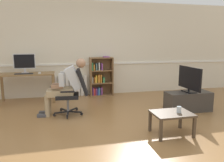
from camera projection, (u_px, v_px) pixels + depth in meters
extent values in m
plane|color=olive|center=(115.00, 126.00, 4.03)|extent=(18.00, 18.00, 0.00)
cube|color=beige|center=(93.00, 49.00, 6.34)|extent=(12.00, 0.10, 2.70)
cube|color=white|center=(93.00, 64.00, 6.35)|extent=(12.00, 0.03, 0.05)
cube|color=olive|center=(53.00, 89.00, 5.54)|extent=(0.06, 0.06, 0.72)
cube|color=olive|center=(54.00, 86.00, 6.01)|extent=(0.06, 0.06, 0.72)
cube|color=olive|center=(2.00, 88.00, 5.71)|extent=(0.06, 0.06, 0.72)
cube|color=olive|center=(26.00, 74.00, 5.56)|extent=(1.39, 0.56, 0.04)
cube|color=silver|center=(25.00, 73.00, 5.60)|extent=(0.18, 0.14, 0.01)
cube|color=silver|center=(25.00, 71.00, 5.61)|extent=(0.04, 0.02, 0.10)
cube|color=silver|center=(24.00, 61.00, 5.57)|extent=(0.54, 0.02, 0.38)
cube|color=black|center=(24.00, 61.00, 5.56)|extent=(0.50, 0.00, 0.34)
cube|color=black|center=(24.00, 74.00, 5.41)|extent=(0.43, 0.12, 0.02)
cube|color=white|center=(40.00, 73.00, 5.51)|extent=(0.06, 0.10, 0.03)
cube|color=brown|center=(91.00, 77.00, 6.23)|extent=(0.03, 0.28, 1.11)
cube|color=brown|center=(112.00, 76.00, 6.37)|extent=(0.03, 0.28, 1.11)
cube|color=brown|center=(101.00, 76.00, 6.44)|extent=(0.63, 0.02, 1.11)
cube|color=brown|center=(102.00, 95.00, 6.40)|extent=(0.60, 0.28, 0.03)
cube|color=brown|center=(101.00, 83.00, 6.33)|extent=(0.60, 0.28, 0.03)
cube|color=brown|center=(101.00, 70.00, 6.27)|extent=(0.60, 0.28, 0.03)
cube|color=brown|center=(101.00, 58.00, 6.21)|extent=(0.60, 0.28, 0.03)
cube|color=#89428E|center=(93.00, 91.00, 6.30)|extent=(0.03, 0.19, 0.23)
cube|color=beige|center=(92.00, 80.00, 6.27)|extent=(0.03, 0.19, 0.16)
cube|color=#38844C|center=(92.00, 66.00, 6.20)|extent=(0.04, 0.19, 0.21)
cube|color=red|center=(94.00, 92.00, 6.31)|extent=(0.05, 0.19, 0.20)
cube|color=orange|center=(95.00, 80.00, 6.26)|extent=(0.03, 0.19, 0.17)
cube|color=orange|center=(94.00, 67.00, 6.22)|extent=(0.04, 0.19, 0.16)
cube|color=#89428E|center=(96.00, 91.00, 6.36)|extent=(0.04, 0.19, 0.20)
cube|color=gold|center=(96.00, 79.00, 6.27)|extent=(0.04, 0.19, 0.21)
cube|color=#6699A3|center=(96.00, 67.00, 6.21)|extent=(0.03, 0.19, 0.19)
cube|color=#2D519E|center=(98.00, 91.00, 6.35)|extent=(0.05, 0.19, 0.19)
cube|color=orange|center=(99.00, 79.00, 6.29)|extent=(0.05, 0.19, 0.23)
cube|color=white|center=(99.00, 66.00, 6.22)|extent=(0.03, 0.19, 0.22)
cube|color=#6699A3|center=(99.00, 91.00, 6.37)|extent=(0.03, 0.19, 0.21)
cube|color=orange|center=(101.00, 79.00, 6.29)|extent=(0.04, 0.19, 0.23)
cube|color=#89428E|center=(102.00, 67.00, 6.24)|extent=(0.03, 0.19, 0.19)
cube|color=#89428E|center=(101.00, 91.00, 6.39)|extent=(0.05, 0.19, 0.21)
cube|color=#38844C|center=(103.00, 80.00, 6.31)|extent=(0.05, 0.19, 0.15)
cube|color=#89428E|center=(106.00, 57.00, 6.26)|extent=(0.16, 0.22, 0.02)
cube|color=white|center=(56.00, 87.00, 6.17)|extent=(0.08, 0.08, 0.59)
cube|color=white|center=(60.00, 87.00, 6.19)|extent=(0.08, 0.08, 0.59)
cube|color=white|center=(64.00, 86.00, 6.22)|extent=(0.08, 0.08, 0.59)
cube|color=white|center=(67.00, 86.00, 6.24)|extent=(0.08, 0.08, 0.59)
cube|color=white|center=(71.00, 86.00, 6.27)|extent=(0.08, 0.08, 0.59)
cube|color=white|center=(75.00, 86.00, 6.29)|extent=(0.08, 0.08, 0.59)
cube|color=white|center=(78.00, 86.00, 6.31)|extent=(0.08, 0.08, 0.59)
cube|color=white|center=(82.00, 86.00, 6.34)|extent=(0.08, 0.08, 0.59)
cube|color=white|center=(86.00, 85.00, 6.36)|extent=(0.08, 0.08, 0.59)
cube|color=black|center=(68.00, 114.00, 4.54)|extent=(0.07, 0.30, 0.02)
cylinder|color=black|center=(67.00, 118.00, 4.40)|extent=(0.03, 0.06, 0.06)
cube|color=black|center=(75.00, 112.00, 4.66)|extent=(0.29, 0.15, 0.02)
cylinder|color=black|center=(82.00, 114.00, 4.64)|extent=(0.06, 0.04, 0.06)
cube|color=black|center=(73.00, 110.00, 4.82)|extent=(0.23, 0.25, 0.02)
cylinder|color=black|center=(77.00, 109.00, 4.96)|extent=(0.05, 0.06, 0.06)
cube|color=black|center=(65.00, 110.00, 4.80)|extent=(0.18, 0.28, 0.02)
cylinder|color=black|center=(61.00, 110.00, 4.91)|extent=(0.05, 0.06, 0.06)
cube|color=black|center=(61.00, 112.00, 4.63)|extent=(0.30, 0.10, 0.02)
cylinder|color=black|center=(54.00, 115.00, 4.57)|extent=(0.06, 0.03, 0.06)
cylinder|color=gray|center=(68.00, 104.00, 4.66)|extent=(0.05, 0.05, 0.30)
cube|color=black|center=(68.00, 96.00, 4.63)|extent=(0.50, 0.50, 0.07)
cube|color=black|center=(82.00, 82.00, 4.62)|extent=(0.27, 0.46, 0.55)
cube|color=black|center=(69.00, 87.00, 4.86)|extent=(0.28, 0.07, 0.03)
cube|color=black|center=(67.00, 92.00, 4.35)|extent=(0.28, 0.07, 0.03)
cube|color=tan|center=(67.00, 91.00, 4.61)|extent=(0.29, 0.36, 0.14)
cube|color=silver|center=(74.00, 78.00, 4.58)|extent=(0.42, 0.38, 0.52)
sphere|color=#A87A5B|center=(81.00, 63.00, 4.55)|extent=(0.20, 0.20, 0.20)
cube|color=black|center=(54.00, 87.00, 4.56)|extent=(0.15, 0.05, 0.02)
cube|color=tan|center=(58.00, 92.00, 4.69)|extent=(0.43, 0.17, 0.13)
cylinder|color=tan|center=(49.00, 104.00, 4.71)|extent=(0.10, 0.10, 0.46)
cube|color=#4C4C51|center=(44.00, 113.00, 4.73)|extent=(0.23, 0.11, 0.06)
cube|color=tan|center=(57.00, 94.00, 4.49)|extent=(0.43, 0.17, 0.13)
cylinder|color=tan|center=(47.00, 106.00, 4.51)|extent=(0.10, 0.10, 0.46)
cube|color=#4C4C51|center=(43.00, 116.00, 4.53)|extent=(0.23, 0.11, 0.06)
cube|color=silver|center=(63.00, 78.00, 4.71)|extent=(0.11, 0.09, 0.26)
cube|color=#A87A5B|center=(58.00, 85.00, 4.66)|extent=(0.25, 0.09, 0.07)
cube|color=silver|center=(61.00, 80.00, 4.40)|extent=(0.11, 0.09, 0.26)
cube|color=#A87A5B|center=(57.00, 87.00, 4.47)|extent=(0.25, 0.09, 0.07)
cube|color=#3D3833|center=(188.00, 101.00, 4.92)|extent=(1.01, 0.42, 0.44)
cube|color=black|center=(189.00, 92.00, 4.88)|extent=(0.20, 0.32, 0.02)
cylinder|color=black|center=(189.00, 90.00, 4.87)|extent=(0.04, 0.04, 0.05)
cube|color=black|center=(189.00, 78.00, 4.83)|extent=(0.05, 0.81, 0.49)
cube|color=white|center=(190.00, 78.00, 4.83)|extent=(0.01, 0.76, 0.46)
cube|color=#4C3D2D|center=(161.00, 131.00, 3.39)|extent=(0.04, 0.04, 0.35)
cube|color=#4C3D2D|center=(194.00, 127.00, 3.52)|extent=(0.04, 0.04, 0.35)
cube|color=#4C3D2D|center=(180.00, 119.00, 3.93)|extent=(0.04, 0.04, 0.35)
cube|color=#4C3D2D|center=(150.00, 121.00, 3.79)|extent=(0.04, 0.04, 0.35)
cube|color=#4C3D2D|center=(172.00, 113.00, 3.62)|extent=(0.65, 0.48, 0.03)
cylinder|color=silver|center=(179.00, 110.00, 3.61)|extent=(0.08, 0.08, 0.10)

